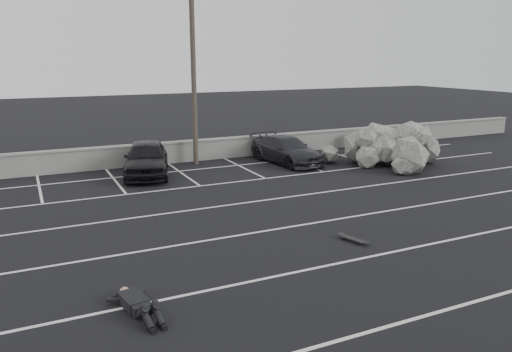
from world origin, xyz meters
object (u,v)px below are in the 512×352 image
person (133,296)px  skateboard (353,239)px  car_right (286,150)px  utility_pole (193,69)px  trash_bin (356,141)px  car_left (146,158)px  riprap_pile (389,151)px

person → skateboard: bearing=-0.6°
car_right → skateboard: size_ratio=5.26×
utility_pole → skateboard: utility_pole is taller
trash_bin → car_right: bearing=-163.4°
car_right → person: 15.29m
car_right → car_left: bearing=169.5°
car_right → trash_bin: (5.39, 1.61, -0.18)m
utility_pole → person: utility_pole is taller
car_left → person: (-3.12, -11.88, -0.54)m
trash_bin → person: trash_bin is taller
car_left → person: bearing=-89.2°
riprap_pile → person: riprap_pile is taller
trash_bin → skateboard: bearing=-126.6°
car_right → utility_pole: 5.99m
skateboard → car_right: bearing=54.7°
riprap_pile → car_right: bearing=150.7°
car_right → riprap_pile: 5.02m
utility_pole → skateboard: (0.66, -12.09, -4.54)m
skateboard → trash_bin: bearing=36.8°
utility_pole → car_right: bearing=-22.1°
car_left → car_right: bearing=12.5°
car_left → utility_pole: (2.75, 1.34, 3.84)m
riprap_pile → person: size_ratio=2.21×
person → car_left: bearing=64.9°
trash_bin → skateboard: (-8.90, -12.01, -0.40)m
car_left → trash_bin: car_left is taller
person → skateboard: person is taller
skateboard → utility_pole: bearing=76.4°
car_right → skateboard: 10.99m
car_right → person: (-10.04, -11.52, -0.41)m
person → trash_bin: bearing=30.0°
utility_pole → riprap_pile: (8.55, -4.15, -3.95)m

